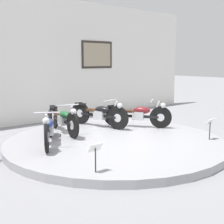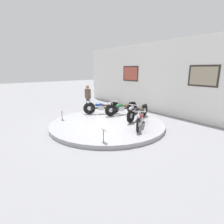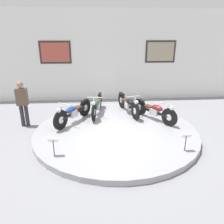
{
  "view_description": "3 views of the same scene",
  "coord_description": "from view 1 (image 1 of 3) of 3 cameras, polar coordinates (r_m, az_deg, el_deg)",
  "views": [
    {
      "loc": [
        -4.77,
        -5.51,
        2.04
      ],
      "look_at": [
        0.19,
        0.35,
        0.77
      ],
      "focal_mm": 50.0,
      "sensor_mm": 36.0,
      "label": 1
    },
    {
      "loc": [
        6.21,
        -4.71,
        2.58
      ],
      "look_at": [
        0.24,
        0.09,
        0.68
      ],
      "focal_mm": 28.0,
      "sensor_mm": 36.0,
      "label": 2
    },
    {
      "loc": [
        -0.59,
        -6.42,
        3.18
      ],
      "look_at": [
        -0.1,
        0.37,
        0.62
      ],
      "focal_mm": 35.0,
      "sensor_mm": 36.0,
      "label": 3
    }
  ],
  "objects": [
    {
      "name": "motorcycle_blue",
      "position": [
        7.17,
        -11.52,
        -2.74
      ],
      "size": [
        1.12,
        1.72,
        0.8
      ],
      "color": "black",
      "rests_on": "display_platform"
    },
    {
      "name": "display_platform",
      "position": [
        7.55,
        0.61,
        -5.63
      ],
      "size": [
        5.22,
        5.22,
        0.16
      ],
      "primitive_type": "cylinder",
      "color": "#99999E",
      "rests_on": "ground_plane"
    },
    {
      "name": "motorcycle_black",
      "position": [
        8.87,
        -2.29,
        -0.24
      ],
      "size": [
        0.65,
        1.95,
        0.8
      ],
      "color": "black",
      "rests_on": "display_platform"
    },
    {
      "name": "ground_plane",
      "position": [
        7.57,
        0.61,
        -6.23
      ],
      "size": [
        60.0,
        60.0,
        0.0
      ],
      "primitive_type": "plane",
      "color": "gray"
    },
    {
      "name": "info_placard_front_centre",
      "position": [
        7.79,
        17.5,
        -2.2
      ],
      "size": [
        0.26,
        0.11,
        0.51
      ],
      "color": "#333338",
      "rests_on": "display_platform"
    },
    {
      "name": "info_placard_front_left",
      "position": [
        5.28,
        -3.05,
        -7.18
      ],
      "size": [
        0.26,
        0.11,
        0.51
      ],
      "color": "#333338",
      "rests_on": "display_platform"
    },
    {
      "name": "motorcycle_green",
      "position": [
        8.19,
        -8.93,
        -1.16
      ],
      "size": [
        0.54,
        1.98,
        0.8
      ],
      "color": "black",
      "rests_on": "display_platform"
    },
    {
      "name": "back_wall",
      "position": [
        10.57,
        -13.6,
        9.19
      ],
      "size": [
        14.0,
        0.22,
        4.09
      ],
      "color": "white",
      "rests_on": "ground_plane"
    },
    {
      "name": "motorcycle_maroon",
      "position": [
        8.87,
        4.84,
        -0.37
      ],
      "size": [
        1.18,
        1.63,
        0.78
      ],
      "color": "black",
      "rests_on": "display_platform"
    }
  ]
}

